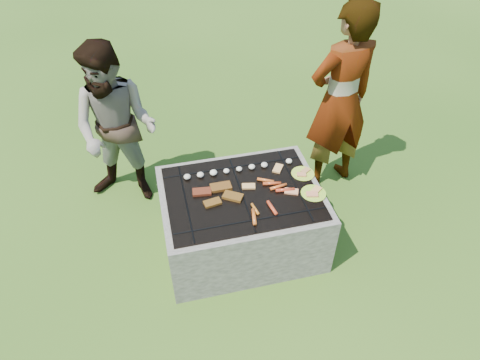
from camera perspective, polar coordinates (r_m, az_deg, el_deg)
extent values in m
plane|color=#254C13|center=(3.88, 0.17, -8.23)|extent=(60.00, 60.00, 0.00)
cube|color=gray|center=(3.94, -1.22, -0.97)|extent=(1.30, 0.18, 0.60)
cube|color=gray|center=(3.40, 1.84, -10.09)|extent=(1.30, 0.18, 0.60)
cube|color=#9E968C|center=(3.61, -8.54, -6.66)|extent=(0.18, 0.64, 0.60)
cube|color=#A69D93|center=(3.79, 8.45, -3.70)|extent=(0.18, 0.64, 0.60)
cube|color=black|center=(3.70, 0.18, -5.83)|extent=(0.94, 0.64, 0.48)
sphere|color=#FF5914|center=(3.54, 0.19, -3.43)|extent=(0.10, 0.10, 0.10)
cube|color=black|center=(3.44, 0.19, -1.71)|extent=(1.20, 0.90, 0.01)
cylinder|color=black|center=(3.39, -7.23, -2.84)|extent=(0.01, 0.88, 0.01)
cylinder|color=black|center=(3.44, 0.20, -1.63)|extent=(0.01, 0.88, 0.01)
cylinder|color=black|center=(3.54, 7.28, -0.46)|extent=(0.01, 0.88, 0.01)
cylinder|color=black|center=(3.22, 1.55, -5.43)|extent=(1.18, 0.01, 0.01)
cylinder|color=black|center=(3.67, -0.99, 1.69)|extent=(1.18, 0.01, 0.01)
ellipsoid|color=beige|center=(3.57, -7.05, 0.44)|extent=(0.06, 0.06, 0.04)
ellipsoid|color=beige|center=(3.58, -5.30, 0.71)|extent=(0.06, 0.06, 0.04)
ellipsoid|color=white|center=(3.59, -3.56, 1.00)|extent=(0.06, 0.06, 0.04)
ellipsoid|color=white|center=(3.61, -1.82, 1.22)|extent=(0.05, 0.05, 0.04)
ellipsoid|color=beige|center=(3.63, -0.11, 1.49)|extent=(0.05, 0.05, 0.04)
ellipsoid|color=beige|center=(3.65, 1.59, 1.77)|extent=(0.06, 0.06, 0.04)
ellipsoid|color=beige|center=(3.67, 3.27, 2.04)|extent=(0.06, 0.06, 0.04)
ellipsoid|color=white|center=(3.73, 6.55, 2.53)|extent=(0.05, 0.05, 0.04)
cube|color=maroon|center=(3.44, -5.11, -1.57)|extent=(0.16, 0.10, 0.02)
cube|color=#98581B|center=(3.47, -2.56, -0.92)|extent=(0.17, 0.10, 0.02)
cube|color=#9D641C|center=(3.35, -3.69, -3.02)|extent=(0.14, 0.10, 0.02)
cube|color=#9B671C|center=(3.39, -0.96, -2.19)|extent=(0.18, 0.16, 0.02)
cylinder|color=orange|center=(3.53, 3.43, -0.04)|extent=(0.14, 0.09, 0.03)
cylinder|color=red|center=(3.51, 4.28, -0.45)|extent=(0.15, 0.05, 0.03)
cylinder|color=#EC5627|center=(3.48, 5.15, -0.89)|extent=(0.15, 0.05, 0.03)
cylinder|color=#F25127|center=(3.46, 6.03, -1.32)|extent=(0.15, 0.05, 0.03)
cylinder|color=orange|center=(3.29, 2.03, -3.90)|extent=(0.04, 0.12, 0.02)
cylinder|color=#F34828|center=(3.30, 4.30, -3.72)|extent=(0.05, 0.15, 0.03)
cylinder|color=#CE4722|center=(3.23, 1.88, -4.93)|extent=(0.06, 0.16, 0.03)
cube|color=#F0B87A|center=(3.48, 1.15, -0.83)|extent=(0.12, 0.08, 0.01)
cube|color=#F9B87F|center=(3.46, 6.87, -1.51)|extent=(0.13, 0.10, 0.01)
cube|color=#F4D47D|center=(3.66, 5.08, 1.56)|extent=(0.12, 0.13, 0.01)
cylinder|color=yellow|center=(3.65, 8.37, 0.81)|extent=(0.24, 0.24, 0.01)
cube|color=tan|center=(3.62, 8.20, 0.73)|extent=(0.09, 0.07, 0.01)
cube|color=tan|center=(3.67, 8.72, 1.25)|extent=(0.09, 0.08, 0.01)
cylinder|color=yellow|center=(3.49, 9.75, -1.79)|extent=(0.25, 0.25, 0.01)
cube|color=#E3A674|center=(3.46, 9.59, -1.88)|extent=(0.10, 0.08, 0.02)
cube|color=tan|center=(3.50, 10.12, -1.31)|extent=(0.11, 0.10, 0.02)
imported|color=gray|center=(4.07, 13.21, 10.29)|extent=(0.74, 0.55, 1.85)
imported|color=gray|center=(3.96, -16.11, 6.55)|extent=(0.95, 0.86, 1.59)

